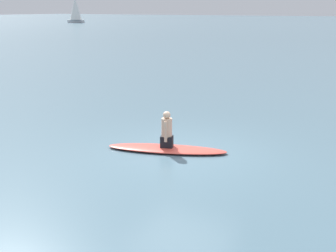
{
  "coord_description": "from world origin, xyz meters",
  "views": [
    {
      "loc": [
        8.94,
        4.85,
        3.5
      ],
      "look_at": [
        -0.19,
        -0.54,
        0.58
      ],
      "focal_mm": 45.93,
      "sensor_mm": 36.0,
      "label": 1
    }
  ],
  "objects": [
    {
      "name": "ground_plane",
      "position": [
        0.0,
        0.0,
        0.0
      ],
      "size": [
        400.0,
        400.0,
        0.0
      ],
      "primitive_type": "plane",
      "color": "slate"
    },
    {
      "name": "surfboard",
      "position": [
        0.04,
        -0.43,
        0.05
      ],
      "size": [
        1.73,
        3.11,
        0.11
      ],
      "primitive_type": "ellipsoid",
      "rotation": [
        0.0,
        0.0,
        1.92
      ],
      "color": "#D84C3F",
      "rests_on": "ground"
    },
    {
      "name": "person_paddler",
      "position": [
        0.04,
        -0.43,
        0.53
      ],
      "size": [
        0.4,
        0.37,
        0.92
      ],
      "rotation": [
        0.0,
        0.0,
        1.92
      ],
      "color": "black",
      "rests_on": "surfboard"
    },
    {
      "name": "sailboat_distant",
      "position": [
        -73.42,
        -70.13,
        3.18
      ],
      "size": [
        3.94,
        4.02,
        6.82
      ],
      "rotation": [
        0.0,
        0.0,
        -0.97
      ],
      "color": "silver",
      "rests_on": "ground"
    }
  ]
}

